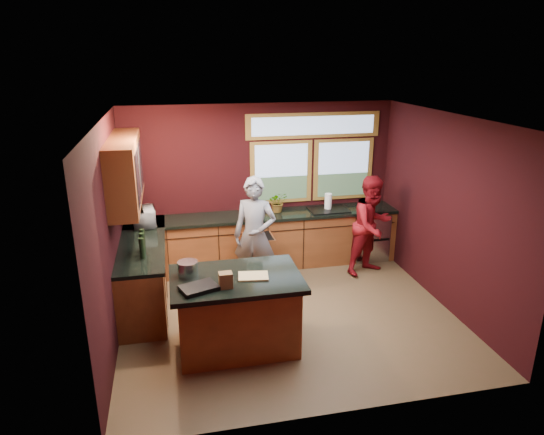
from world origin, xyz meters
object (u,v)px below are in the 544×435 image
object	(u,v)px
person_grey	(255,235)
person_red	(372,225)
island	(237,312)
cutting_board	(253,276)
stock_pot	(188,269)

from	to	relation	value
person_grey	person_red	world-z (taller)	person_grey
person_red	island	bearing A→B (deg)	-168.28
cutting_board	stock_pot	world-z (taller)	stock_pot
cutting_board	person_red	bearing A→B (deg)	37.61
person_red	cutting_board	world-z (taller)	person_red
island	person_red	world-z (taller)	person_red
island	cutting_board	xyz separation A→B (m)	(0.20, -0.05, 0.48)
island	person_red	xyz separation A→B (m)	(2.45, 1.68, 0.34)
person_grey	person_red	size ratio (longest dim) A/B	1.08
person_red	person_grey	bearing A→B (deg)	163.84
person_red	stock_pot	distance (m)	3.38
person_grey	stock_pot	distance (m)	1.68
island	stock_pot	xyz separation A→B (m)	(-0.55, 0.15, 0.56)
person_grey	stock_pot	bearing A→B (deg)	-103.65
island	cutting_board	size ratio (longest dim) A/B	4.43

